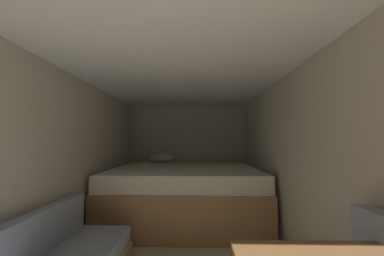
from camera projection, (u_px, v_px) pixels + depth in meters
The scene contains 5 objects.
wall_back at pixel (188, 153), 4.65m from camera, with size 2.53×0.05×2.01m, color beige.
wall_left at pixel (63, 165), 2.29m from camera, with size 0.05×4.73×2.01m, color beige.
wall_right at pixel (297, 166), 2.24m from camera, with size 0.05×4.73×2.01m, color beige.
ceiling_slab at pixel (179, 70), 2.33m from camera, with size 2.53×4.73×0.05m, color white.
bed at pixel (185, 192), 3.56m from camera, with size 2.31×1.97×1.02m.
Camera 1 is at (0.19, -0.69, 1.26)m, focal length 20.06 mm.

